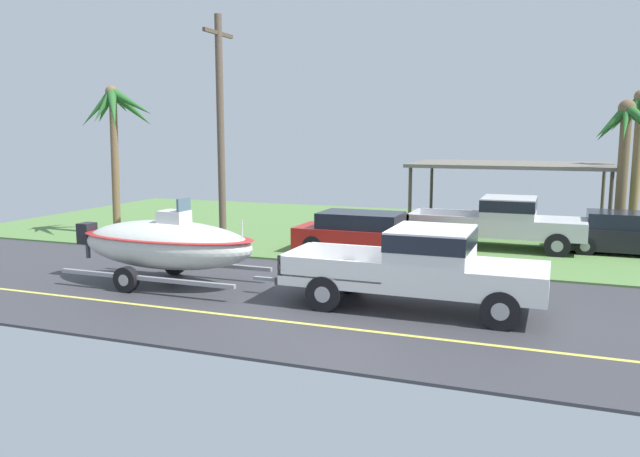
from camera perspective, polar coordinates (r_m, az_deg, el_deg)
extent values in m
cube|color=#38383D|center=(14.79, 2.41, -6.89)|extent=(36.00, 8.00, 0.06)
cube|color=#567F42|center=(25.24, 10.32, -0.45)|extent=(36.00, 14.00, 0.11)
cube|color=#DBCC4C|center=(13.16, -0.10, -8.72)|extent=(34.20, 0.12, 0.01)
cube|color=silver|center=(14.37, 8.36, -4.73)|extent=(5.77, 1.96, 0.22)
cube|color=silver|center=(14.02, 16.71, -4.09)|extent=(1.61, 1.96, 0.38)
cube|color=silver|center=(14.15, 10.01, -2.22)|extent=(1.73, 1.96, 1.11)
cube|color=black|center=(14.09, 10.05, -0.91)|extent=(1.75, 1.98, 0.38)
cube|color=#9D9D9D|center=(14.77, 2.01, -3.75)|extent=(2.42, 1.96, 0.04)
cube|color=silver|center=(15.61, 3.13, -2.32)|extent=(2.42, 0.08, 0.45)
cube|color=silver|center=(13.86, 0.76, -3.71)|extent=(2.42, 0.08, 0.45)
cube|color=silver|center=(15.14, -2.19, -2.65)|extent=(0.08, 1.96, 0.45)
cube|color=#333338|center=(15.26, -2.53, -4.08)|extent=(0.12, 1.77, 0.16)
sphere|color=#B2B2B7|center=(15.30, -2.94, -3.86)|extent=(0.10, 0.10, 0.10)
cylinder|color=black|center=(14.99, 16.56, -5.34)|extent=(0.80, 0.28, 0.80)
cylinder|color=#9E9EA3|center=(14.99, 16.56, -5.34)|extent=(0.36, 0.29, 0.36)
cylinder|color=black|center=(13.31, 15.99, -7.08)|extent=(0.80, 0.28, 0.80)
cylinder|color=#9E9EA3|center=(13.31, 15.99, -7.08)|extent=(0.36, 0.29, 0.36)
cylinder|color=black|center=(15.69, 2.61, -4.36)|extent=(0.80, 0.28, 0.80)
cylinder|color=#9E9EA3|center=(15.69, 2.61, -4.36)|extent=(0.36, 0.29, 0.36)
cylinder|color=black|center=(14.10, 0.39, -5.85)|extent=(0.80, 0.28, 0.80)
cylinder|color=#9E9EA3|center=(14.10, 0.39, -5.85)|extent=(0.36, 0.29, 0.36)
cube|color=gray|center=(15.53, -4.46, -4.59)|extent=(0.90, 0.10, 0.08)
cube|color=gray|center=(17.79, -11.75, -3.04)|extent=(5.02, 0.12, 0.10)
cube|color=gray|center=(16.19, -15.55, -4.34)|extent=(5.02, 0.12, 0.10)
cylinder|color=black|center=(18.13, -12.98, -3.06)|extent=(0.64, 0.22, 0.64)
cylinder|color=#9E9EA3|center=(18.13, -12.98, -3.06)|extent=(0.29, 0.23, 0.29)
cylinder|color=black|center=(16.45, -17.08, -4.41)|extent=(0.64, 0.22, 0.64)
cylinder|color=#9E9EA3|center=(16.45, -17.08, -4.41)|extent=(0.29, 0.23, 0.29)
ellipsoid|color=silver|center=(16.85, -13.64, -1.42)|extent=(4.88, 1.94, 1.25)
ellipsoid|color=#B22626|center=(16.82, -13.67, -0.69)|extent=(4.98, 1.98, 0.12)
cube|color=silver|center=(16.63, -13.02, 0.48)|extent=(0.70, 0.60, 0.65)
cube|color=slate|center=(16.40, -12.20, 2.07)|extent=(0.06, 0.56, 0.36)
cube|color=black|center=(18.39, -20.27, -0.39)|extent=(0.36, 0.44, 0.56)
cylinder|color=#4C4C51|center=(18.44, -20.21, -1.45)|extent=(0.12, 0.12, 0.69)
cylinder|color=silver|center=(15.64, -7.05, -0.15)|extent=(0.04, 0.04, 0.50)
cube|color=silver|center=(22.18, 15.56, -0.22)|extent=(5.70, 1.97, 0.22)
cube|color=silver|center=(22.05, 20.90, 0.27)|extent=(1.60, 1.97, 0.38)
cube|color=silver|center=(22.06, 16.65, 1.36)|extent=(1.71, 1.97, 1.05)
cube|color=black|center=(22.03, 16.69, 2.12)|extent=(1.73, 1.99, 0.38)
cube|color=gray|center=(22.37, 11.35, 0.34)|extent=(2.40, 1.97, 0.04)
cube|color=silver|center=(23.26, 11.75, 1.15)|extent=(2.40, 0.08, 0.45)
cube|color=silver|center=(21.41, 10.95, 0.54)|extent=(2.40, 0.08, 0.45)
cube|color=silver|center=(22.55, 8.47, 1.01)|extent=(0.08, 1.97, 0.45)
cube|color=#333338|center=(22.63, 8.20, 0.03)|extent=(0.12, 1.77, 0.16)
sphere|color=#B2B2B7|center=(22.65, 7.90, 0.17)|extent=(0.10, 0.10, 0.10)
cylinder|color=black|center=(22.99, 20.64, -0.73)|extent=(0.80, 0.28, 0.80)
cylinder|color=#9E9EA3|center=(22.99, 20.64, -0.73)|extent=(0.36, 0.29, 0.36)
cylinder|color=black|center=(21.27, 20.60, -1.46)|extent=(0.80, 0.28, 0.80)
cylinder|color=#9E9EA3|center=(21.27, 20.60, -1.46)|extent=(0.36, 0.29, 0.36)
cylinder|color=black|center=(23.29, 11.39, -0.23)|extent=(0.80, 0.28, 0.80)
cylinder|color=#9E9EA3|center=(23.29, 11.39, -0.23)|extent=(0.36, 0.29, 0.36)
cylinder|color=black|center=(21.59, 10.62, -0.90)|extent=(0.80, 0.28, 0.80)
cylinder|color=#9E9EA3|center=(21.59, 10.62, -0.90)|extent=(0.36, 0.29, 0.36)
cube|color=#B21E19|center=(20.48, 4.32, -0.92)|extent=(4.66, 1.77, 0.70)
cube|color=black|center=(20.45, 3.71, 0.77)|extent=(2.61, 1.63, 0.50)
cylinder|color=black|center=(20.90, 9.11, -1.37)|extent=(0.66, 0.22, 0.66)
cylinder|color=#9E9EA3|center=(20.90, 9.11, -1.37)|extent=(0.30, 0.23, 0.30)
cylinder|color=black|center=(19.36, 8.14, -2.15)|extent=(0.66, 0.22, 0.66)
cylinder|color=#9E9EA3|center=(19.36, 8.14, -2.15)|extent=(0.30, 0.23, 0.30)
cylinder|color=black|center=(21.74, 0.90, -0.87)|extent=(0.66, 0.22, 0.66)
cylinder|color=#9E9EA3|center=(21.74, 0.90, -0.87)|extent=(0.30, 0.23, 0.30)
cylinder|color=black|center=(20.27, -0.63, -1.57)|extent=(0.66, 0.22, 0.66)
cylinder|color=#9E9EA3|center=(20.27, -0.63, -1.57)|extent=(0.30, 0.23, 0.30)
cube|color=black|center=(22.79, 26.83, -0.86)|extent=(4.78, 1.80, 0.70)
cube|color=black|center=(22.69, 26.33, 0.66)|extent=(2.68, 1.66, 0.50)
cylinder|color=black|center=(23.51, 22.66, -0.83)|extent=(0.66, 0.22, 0.66)
cylinder|color=#9E9EA3|center=(23.51, 22.66, -0.83)|extent=(0.30, 0.23, 0.30)
cylinder|color=black|center=(21.90, 22.78, -1.49)|extent=(0.66, 0.22, 0.66)
cylinder|color=#9E9EA3|center=(21.90, 22.78, -1.49)|extent=(0.30, 0.23, 0.30)
cylinder|color=#4C4238|center=(29.82, 24.15, 2.78)|extent=(0.14, 0.14, 2.54)
cylinder|color=#4C4238|center=(25.31, 24.71, 1.83)|extent=(0.14, 0.14, 2.54)
cylinder|color=#4C4238|center=(30.29, 10.02, 3.49)|extent=(0.14, 0.14, 2.54)
cylinder|color=#4C4238|center=(25.86, 8.11, 2.67)|extent=(0.14, 0.14, 2.54)
cube|color=#6B665B|center=(27.47, 16.82, 5.53)|extent=(7.91, 5.04, 0.14)
cylinder|color=brown|center=(27.88, 26.63, 5.12)|extent=(0.34, 0.35, 5.30)
cone|color=#2D6B2D|center=(28.41, 25.84, 9.23)|extent=(1.35, 1.59, 1.60)
cone|color=#2D6B2D|center=(27.89, 25.83, 9.30)|extent=(1.32, 0.50, 1.48)
cone|color=#2D6B2D|center=(27.69, 25.95, 9.57)|extent=(1.29, 0.64, 1.27)
cone|color=#2D6B2D|center=(27.39, 26.26, 9.11)|extent=(1.15, 1.30, 1.68)
cylinder|color=brown|center=(24.84, 25.60, 4.24)|extent=(0.37, 0.43, 4.77)
cone|color=#286028|center=(25.22, 25.71, 8.36)|extent=(0.49, 1.21, 1.42)
cone|color=#286028|center=(24.91, 24.82, 8.49)|extent=(1.30, 0.77, 1.39)
cone|color=#286028|center=(24.56, 24.78, 8.62)|extent=(1.37, 0.86, 1.30)
cone|color=#286028|center=(24.17, 25.83, 8.50)|extent=(0.46, 1.46, 1.31)
sphere|color=brown|center=(24.81, 25.96, 9.73)|extent=(0.60, 0.60, 0.60)
cylinder|color=brown|center=(25.20, -18.00, 5.47)|extent=(0.28, 0.41, 5.43)
cone|color=#286028|center=(24.73, -16.64, 10.80)|extent=(1.87, 0.52, 1.20)
cone|color=#286028|center=(25.36, -16.63, 10.32)|extent=(1.39, 1.61, 1.54)
cone|color=#286028|center=(25.75, -17.64, 10.80)|extent=(0.64, 1.44, 1.01)
cone|color=#286028|center=(25.64, -18.81, 10.31)|extent=(1.40, 0.89, 1.40)
cone|color=#286028|center=(25.31, -19.50, 10.11)|extent=(1.34, 0.87, 1.48)
cone|color=#286028|center=(24.86, -19.00, 10.32)|extent=(0.43, 1.20, 1.35)
cone|color=#286028|center=(24.36, -18.15, 10.23)|extent=(1.52, 1.68, 1.60)
sphere|color=brown|center=(25.22, -18.29, 11.64)|extent=(0.45, 0.45, 0.45)
cylinder|color=brown|center=(21.35, -8.95, 8.34)|extent=(0.24, 0.24, 7.70)
cube|color=brown|center=(21.58, -9.16, 17.00)|extent=(0.10, 1.80, 0.12)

